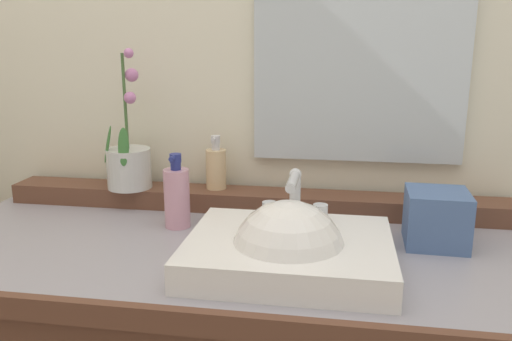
# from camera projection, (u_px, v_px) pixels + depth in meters

# --- Properties ---
(wall_back) EXTENTS (3.11, 0.20, 2.62)m
(wall_back) POSITION_uv_depth(u_px,v_px,m) (263.00, 49.00, 1.43)
(wall_back) COLOR silver
(wall_back) RESTS_ON ground
(back_ledge) EXTENTS (1.33, 0.10, 0.05)m
(back_ledge) POSITION_uv_depth(u_px,v_px,m) (253.00, 200.00, 1.36)
(back_ledge) COLOR brown
(back_ledge) RESTS_ON vanity_cabinet
(sink_basin) EXTENTS (0.40, 0.32, 0.26)m
(sink_basin) POSITION_uv_depth(u_px,v_px,m) (289.00, 255.00, 1.01)
(sink_basin) COLOR white
(sink_basin) RESTS_ON vanity_cabinet
(potted_plant) EXTENTS (0.12, 0.12, 0.37)m
(potted_plant) POSITION_uv_depth(u_px,v_px,m) (129.00, 162.00, 1.37)
(potted_plant) COLOR silver
(potted_plant) RESTS_ON back_ledge
(soap_dispenser) EXTENTS (0.05, 0.06, 0.14)m
(soap_dispenser) POSITION_uv_depth(u_px,v_px,m) (216.00, 167.00, 1.37)
(soap_dispenser) COLOR #DFBE8B
(soap_dispenser) RESTS_ON back_ledge
(lotion_bottle) EXTENTS (0.06, 0.06, 0.18)m
(lotion_bottle) POSITION_uv_depth(u_px,v_px,m) (177.00, 196.00, 1.23)
(lotion_bottle) COLOR #D196AB
(lotion_bottle) RESTS_ON vanity_cabinet
(tissue_box) EXTENTS (0.13, 0.13, 0.12)m
(tissue_box) POSITION_uv_depth(u_px,v_px,m) (436.00, 218.00, 1.12)
(tissue_box) COLOR #4A6799
(tissue_box) RESTS_ON vanity_cabinet
(mirror) EXTENTS (0.53, 0.02, 0.51)m
(mirror) POSITION_uv_depth(u_px,v_px,m) (359.00, 61.00, 1.29)
(mirror) COLOR silver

